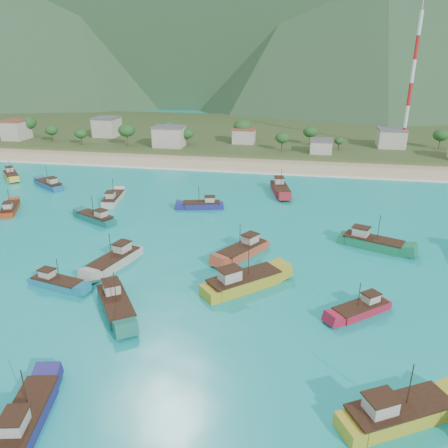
% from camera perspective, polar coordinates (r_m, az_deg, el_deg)
% --- Properties ---
extents(ground, '(600.00, 600.00, 0.00)m').
position_cam_1_polar(ground, '(71.16, -8.83, -7.01)').
color(ground, '#0D9599').
rests_on(ground, ground).
extents(beach, '(400.00, 18.00, 1.20)m').
position_cam_1_polar(beach, '(143.53, 1.53, 7.78)').
color(beach, beige).
rests_on(beach, ground).
extents(land, '(400.00, 110.00, 2.40)m').
position_cam_1_polar(land, '(202.82, 4.36, 11.70)').
color(land, '#385123').
rests_on(land, ground).
extents(surf_line, '(400.00, 2.50, 0.08)m').
position_cam_1_polar(surf_line, '(134.43, 0.87, 6.85)').
color(surf_line, white).
rests_on(surf_line, ground).
extents(village, '(213.19, 27.72, 7.38)m').
position_cam_1_polar(village, '(166.79, 1.69, 11.35)').
color(village, beige).
rests_on(village, ground).
extents(vegetation, '(275.75, 25.40, 9.10)m').
position_cam_1_polar(vegetation, '(168.66, -2.02, 11.62)').
color(vegetation, '#235623').
rests_on(vegetation, ground).
extents(radio_tower, '(1.20, 1.20, 45.42)m').
position_cam_1_polar(radio_tower, '(170.56, 23.27, 16.56)').
color(radio_tower, red).
rests_on(radio_tower, ground).
extents(boat_5, '(12.25, 7.72, 6.98)m').
position_cam_1_polar(boat_5, '(85.24, 18.71, -2.37)').
color(boat_5, '#16784E').
rests_on(boat_5, ground).
extents(boat_6, '(10.17, 7.05, 5.85)m').
position_cam_1_polar(boat_6, '(97.30, -16.36, 0.70)').
color(boat_6, '#15655F').
rests_on(boat_6, ground).
extents(boat_7, '(9.34, 4.56, 5.30)m').
position_cam_1_polar(boat_7, '(72.41, -21.03, -7.26)').
color(boat_7, teal).
rests_on(boat_7, ground).
extents(boat_8, '(9.99, 4.92, 5.67)m').
position_cam_1_polar(boat_8, '(101.69, -2.85, 2.43)').
color(boat_8, navy).
rests_on(boat_8, ground).
extents(boat_11, '(9.34, 11.32, 6.77)m').
position_cam_1_polar(boat_11, '(63.62, -13.96, -10.23)').
color(boat_11, '#1C6A58').
rests_on(boat_11, ground).
extents(boat_13, '(12.12, 11.56, 7.64)m').
position_cam_1_polar(boat_13, '(67.08, 2.46, -7.65)').
color(boat_13, '#AF9E24').
rests_on(boat_13, ground).
extents(boat_14, '(6.22, 11.66, 6.61)m').
position_cam_1_polar(boat_14, '(76.34, -14.01, -4.70)').
color(boat_14, '#B7B3A4').
rests_on(boat_14, ground).
extents(boat_15, '(4.62, 10.75, 6.15)m').
position_cam_1_polar(boat_15, '(109.35, -14.26, 3.19)').
color(boat_15, beige).
rests_on(boat_15, ground).
extents(boat_16, '(12.04, 8.78, 6.99)m').
position_cam_1_polar(boat_16, '(49.07, 21.67, -22.08)').
color(boat_16, gold).
rests_on(boat_16, ground).
extents(boat_19, '(10.46, 8.49, 6.22)m').
position_cam_1_polar(boat_19, '(126.62, -21.82, 4.76)').
color(boat_19, '#205B8D').
rests_on(boat_19, ground).
extents(boat_21, '(6.15, 12.46, 7.07)m').
position_cam_1_polar(boat_21, '(113.91, 7.33, 4.49)').
color(boat_21, maroon).
rests_on(boat_21, ground).
extents(boat_22, '(9.00, 9.41, 5.94)m').
position_cam_1_polar(boat_22, '(141.06, -26.03, 5.67)').
color(boat_22, yellow).
rests_on(boat_22, ground).
extents(boat_23, '(5.38, 11.15, 6.33)m').
position_cam_1_polar(boat_23, '(49.59, -24.44, -22.22)').
color(boat_23, navy).
rests_on(boat_23, ground).
extents(boat_26, '(6.57, 9.63, 5.53)m').
position_cam_1_polar(boat_26, '(110.49, -26.14, 1.75)').
color(boat_26, '#A73A18').
rests_on(boat_26, ground).
extents(boat_27, '(8.60, 11.23, 6.59)m').
position_cam_1_polar(boat_27, '(77.80, 2.48, -3.54)').
color(boat_27, '#B3492D').
rests_on(boat_27, ground).
extents(boat_32, '(8.71, 7.89, 5.38)m').
position_cam_1_polar(boat_32, '(64.08, 17.44, -10.64)').
color(boat_32, '#A81A32').
rests_on(boat_32, ground).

